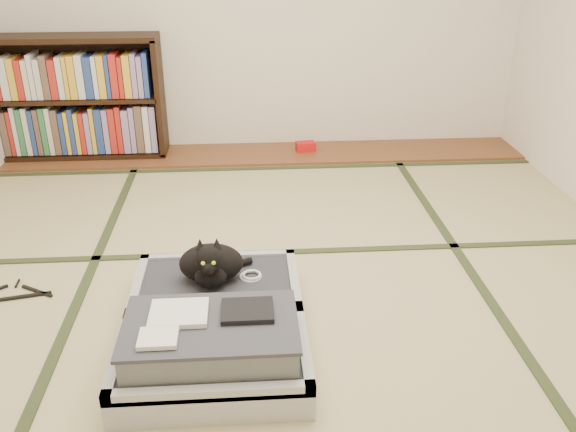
{
  "coord_description": "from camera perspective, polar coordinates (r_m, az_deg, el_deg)",
  "views": [
    {
      "loc": [
        -0.16,
        -2.57,
        1.65
      ],
      "look_at": [
        0.05,
        0.35,
        0.25
      ],
      "focal_mm": 38.0,
      "sensor_mm": 36.0,
      "label": 1
    }
  ],
  "objects": [
    {
      "name": "cat",
      "position": [
        2.82,
        -7.2,
        -4.47
      ],
      "size": [
        0.34,
        0.34,
        0.27
      ],
      "color": "black",
      "rests_on": "suitcase"
    },
    {
      "name": "suitcase",
      "position": [
        2.65,
        -6.9,
        -10.29
      ],
      "size": [
        0.77,
        1.02,
        0.3
      ],
      "color": "#B3B2B8",
      "rests_on": "floor"
    },
    {
      "name": "red_item",
      "position": [
        4.89,
        1.65,
        6.54
      ],
      "size": [
        0.16,
        0.11,
        0.07
      ],
      "primitive_type": "cube",
      "rotation": [
        0.0,
        0.0,
        0.13
      ],
      "color": "red",
      "rests_on": "wood_strip"
    },
    {
      "name": "hanger",
      "position": [
        3.31,
        -24.56,
        -6.74
      ],
      "size": [
        0.41,
        0.23,
        0.01
      ],
      "color": "black",
      "rests_on": "floor"
    },
    {
      "name": "bookcase",
      "position": [
        4.97,
        -19.54,
        10.17
      ],
      "size": [
        1.36,
        0.31,
        0.92
      ],
      "color": "black",
      "rests_on": "wood_strip"
    },
    {
      "name": "tatami_borders",
      "position": [
        3.48,
        -0.99,
        -2.65
      ],
      "size": [
        4.0,
        4.5,
        0.01
      ],
      "color": "#2D381E",
      "rests_on": "ground"
    },
    {
      "name": "wood_strip",
      "position": [
        4.86,
        -1.98,
        5.84
      ],
      "size": [
        4.0,
        0.5,
        0.02
      ],
      "primitive_type": "cube",
      "color": "brown",
      "rests_on": "ground"
    },
    {
      "name": "floor",
      "position": [
        3.06,
        -0.47,
        -7.1
      ],
      "size": [
        4.5,
        4.5,
        0.0
      ],
      "primitive_type": "plane",
      "color": "tan",
      "rests_on": "ground"
    },
    {
      "name": "cable_coil",
      "position": [
        2.89,
        -3.48,
        -5.61
      ],
      "size": [
        0.11,
        0.11,
        0.03
      ],
      "color": "white",
      "rests_on": "suitcase"
    }
  ]
}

